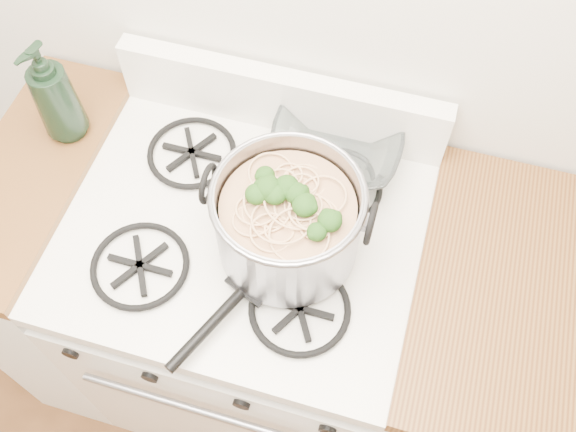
{
  "coord_description": "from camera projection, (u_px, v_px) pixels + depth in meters",
  "views": [
    {
      "loc": [
        0.29,
        0.63,
        2.09
      ],
      "look_at": [
        0.11,
        1.24,
        1.04
      ],
      "focal_mm": 40.0,
      "sensor_mm": 36.0,
      "label": 1
    }
  ],
  "objects": [
    {
      "name": "gas_range",
      "position": [
        252.0,
        313.0,
        1.77
      ],
      "size": [
        0.76,
        0.66,
        0.92
      ],
      "color": "white",
      "rests_on": "ground"
    },
    {
      "name": "stock_pot",
      "position": [
        288.0,
        222.0,
        1.24
      ],
      "size": [
        0.33,
        0.3,
        0.2
      ],
      "color": "gray",
      "rests_on": "gas_range"
    },
    {
      "name": "glass_bowl",
      "position": [
        336.0,
        148.0,
        1.43
      ],
      "size": [
        0.12,
        0.12,
        0.03
      ],
      "primitive_type": "imported",
      "rotation": [
        0.0,
        0.0,
        0.07
      ],
      "color": "white",
      "rests_on": "gas_range"
    },
    {
      "name": "bottle",
      "position": [
        53.0,
        92.0,
        1.37
      ],
      "size": [
        0.12,
        0.12,
        0.26
      ],
      "primitive_type": "imported",
      "rotation": [
        0.0,
        0.0,
        -0.24
      ],
      "color": "black",
      "rests_on": "counter_left"
    },
    {
      "name": "spatula",
      "position": [
        259.0,
        273.0,
        1.28
      ],
      "size": [
        0.39,
        0.4,
        0.02
      ],
      "primitive_type": null,
      "rotation": [
        0.0,
        0.0,
        -0.41
      ],
      "color": "black",
      "rests_on": "gas_range"
    },
    {
      "name": "counter_left",
      "position": [
        83.0,
        262.0,
        1.82
      ],
      "size": [
        0.25,
        0.65,
        0.92
      ],
      "color": "silver",
      "rests_on": "ground"
    }
  ]
}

